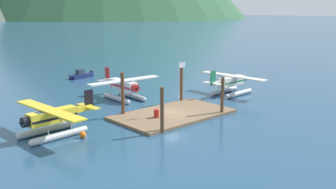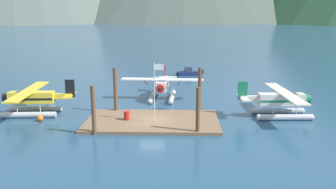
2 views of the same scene
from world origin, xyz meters
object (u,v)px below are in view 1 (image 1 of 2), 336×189
(fuel_drum, at_px, (156,114))
(mooring_buoy, at_px, (83,135))
(seaplane_yellow_port_fwd, at_px, (52,120))
(flagpole, at_px, (180,81))
(seaplane_cream_stbd_fwd, at_px, (231,83))
(boat_navy_open_north, at_px, (81,75))
(seaplane_white_bow_centre, at_px, (124,88))

(fuel_drum, distance_m, mooring_buoy, 8.95)
(seaplane_yellow_port_fwd, bearing_deg, flagpole, -13.10)
(flagpole, xyz_separation_m, mooring_buoy, (-11.91, 0.76, -3.68))
(seaplane_cream_stbd_fwd, xyz_separation_m, boat_navy_open_north, (-9.10, 25.91, -1.09))
(seaplane_yellow_port_fwd, relative_size, boat_navy_open_north, 2.15)
(fuel_drum, bearing_deg, mooring_buoy, 178.70)
(mooring_buoy, distance_m, boat_navy_open_north, 32.47)
(mooring_buoy, bearing_deg, boat_navy_open_north, 60.60)
(mooring_buoy, distance_m, seaplane_yellow_port_fwd, 3.25)
(mooring_buoy, bearing_deg, fuel_drum, -1.30)
(flagpole, xyz_separation_m, seaplane_white_bow_centre, (0.15, 10.86, -2.42))
(fuel_drum, height_order, seaplane_cream_stbd_fwd, seaplane_cream_stbd_fwd)
(seaplane_yellow_port_fwd, bearing_deg, fuel_drum, -13.80)
(seaplane_cream_stbd_fwd, bearing_deg, boat_navy_open_north, 109.35)
(boat_navy_open_north, bearing_deg, flagpole, -97.89)
(mooring_buoy, height_order, boat_navy_open_north, boat_navy_open_north)
(seaplane_cream_stbd_fwd, xyz_separation_m, seaplane_white_bow_centre, (-12.97, 7.72, 0.00))
(flagpole, relative_size, seaplane_yellow_port_fwd, 0.57)
(seaplane_cream_stbd_fwd, distance_m, seaplane_white_bow_centre, 15.10)
(flagpole, relative_size, seaplane_cream_stbd_fwd, 0.57)
(seaplane_white_bow_centre, bearing_deg, flagpole, -90.80)
(mooring_buoy, distance_m, seaplane_cream_stbd_fwd, 25.18)
(fuel_drum, bearing_deg, seaplane_white_bow_centre, 73.12)
(flagpole, bearing_deg, seaplane_yellow_port_fwd, 166.90)
(seaplane_cream_stbd_fwd, relative_size, seaplane_yellow_port_fwd, 1.00)
(seaplane_cream_stbd_fwd, relative_size, boat_navy_open_north, 2.15)
(flagpole, distance_m, fuel_drum, 4.45)
(flagpole, height_order, seaplane_white_bow_centre, flagpole)
(flagpole, bearing_deg, seaplane_white_bow_centre, 89.20)
(boat_navy_open_north, bearing_deg, seaplane_yellow_port_fwd, -124.39)
(flagpole, height_order, boat_navy_open_north, flagpole)
(flagpole, height_order, fuel_drum, flagpole)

